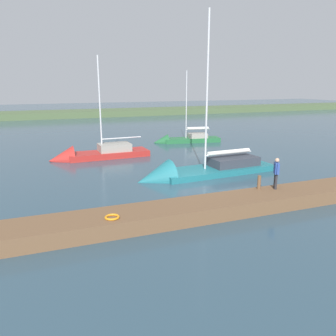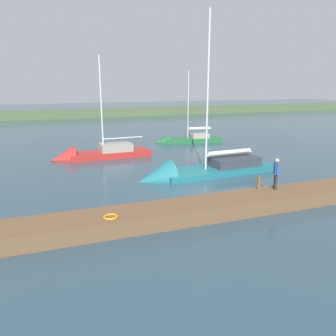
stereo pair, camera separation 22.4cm
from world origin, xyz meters
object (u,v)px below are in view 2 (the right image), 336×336
Objects in this scene: sailboat_outer_mooring at (185,141)px; mooring_post_near at (259,183)px; sailboat_far_left at (195,174)px; person_on_dock at (276,171)px; sailboat_near_dock at (93,156)px; life_ring_buoy at (111,217)px.

mooring_post_near is at bearing 88.36° from sailboat_outer_mooring.
sailboat_far_left reaches higher than sailboat_outer_mooring.
person_on_dock is at bearing 102.79° from sailboat_far_left.
sailboat_far_left is at bearing 79.29° from sailboat_outer_mooring.
sailboat_far_left is at bearing 123.30° from sailboat_near_dock.
sailboat_outer_mooring reaches higher than mooring_post_near.
sailboat_far_left is 14.19m from sailboat_outer_mooring.
sailboat_outer_mooring is (-12.37, -20.76, -0.63)m from life_ring_buoy.
life_ring_buoy is 15.98m from sailboat_near_dock.
sailboat_near_dock is (7.11, -14.69, -0.93)m from mooring_post_near.
sailboat_far_left is 1.45× the size of sailboat_outer_mooring.
sailboat_outer_mooring is (-10.93, -4.86, -0.03)m from sailboat_near_dock.
sailboat_far_left is at bearing -135.20° from life_ring_buoy.
sailboat_near_dock is at bearing -64.17° from mooring_post_near.
person_on_dock is (-1.94, 6.51, 1.64)m from sailboat_far_left.
person_on_dock is (2.94, 19.83, 1.60)m from sailboat_outer_mooring.
mooring_post_near is 1.13m from person_on_dock.
sailboat_outer_mooring is (-3.82, -19.55, -0.96)m from mooring_post_near.
life_ring_buoy is 0.08× the size of sailboat_outer_mooring.
mooring_post_near is 0.09× the size of sailboat_outer_mooring.
mooring_post_near is 0.08× the size of sailboat_near_dock.
sailboat_near_dock is at bearing -95.18° from life_ring_buoy.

